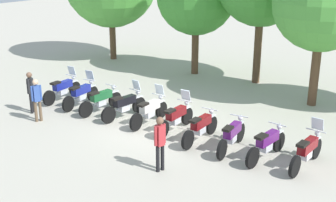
% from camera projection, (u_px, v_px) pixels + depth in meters
% --- Properties ---
extents(ground_plane, '(80.00, 80.00, 0.00)m').
position_uv_depth(ground_plane, '(160.00, 128.00, 15.81)').
color(ground_plane, '#ADA899').
extents(motorcycle_0, '(0.62, 2.19, 1.37)m').
position_uv_depth(motorcycle_0, '(63.00, 88.00, 18.67)').
color(motorcycle_0, black).
rests_on(motorcycle_0, ground_plane).
extents(motorcycle_1, '(0.62, 2.19, 1.37)m').
position_uv_depth(motorcycle_1, '(81.00, 94.00, 17.98)').
color(motorcycle_1, black).
rests_on(motorcycle_1, ground_plane).
extents(motorcycle_2, '(0.62, 2.19, 0.99)m').
position_uv_depth(motorcycle_2, '(101.00, 100.00, 17.29)').
color(motorcycle_2, black).
rests_on(motorcycle_2, ground_plane).
extents(motorcycle_3, '(0.68, 2.18, 1.37)m').
position_uv_depth(motorcycle_3, '(125.00, 105.00, 16.69)').
color(motorcycle_3, black).
rests_on(motorcycle_3, ground_plane).
extents(motorcycle_4, '(0.62, 2.19, 1.37)m').
position_uv_depth(motorcycle_4, '(150.00, 110.00, 16.09)').
color(motorcycle_4, black).
rests_on(motorcycle_4, ground_plane).
extents(motorcycle_5, '(0.62, 2.19, 1.37)m').
position_uv_depth(motorcycle_5, '(176.00, 117.00, 15.45)').
color(motorcycle_5, black).
rests_on(motorcycle_5, ground_plane).
extents(motorcycle_6, '(0.62, 2.19, 0.99)m').
position_uv_depth(motorcycle_6, '(201.00, 127.00, 14.61)').
color(motorcycle_6, black).
rests_on(motorcycle_6, ground_plane).
extents(motorcycle_7, '(0.62, 2.19, 0.99)m').
position_uv_depth(motorcycle_7, '(232.00, 135.00, 13.96)').
color(motorcycle_7, black).
rests_on(motorcycle_7, ground_plane).
extents(motorcycle_8, '(0.67, 2.18, 0.99)m').
position_uv_depth(motorcycle_8, '(267.00, 144.00, 13.33)').
color(motorcycle_8, black).
rests_on(motorcycle_8, ground_plane).
extents(motorcycle_9, '(0.62, 2.19, 1.37)m').
position_uv_depth(motorcycle_9, '(307.00, 151.00, 12.83)').
color(motorcycle_9, black).
rests_on(motorcycle_9, ground_plane).
extents(person_0, '(0.28, 0.40, 1.63)m').
position_uv_depth(person_0, '(37.00, 97.00, 16.19)').
color(person_0, brown).
rests_on(person_0, ground_plane).
extents(person_1, '(0.30, 0.38, 1.64)m').
position_uv_depth(person_1, '(31.00, 89.00, 17.07)').
color(person_1, black).
rests_on(person_1, ground_plane).
extents(person_2, '(0.27, 0.41, 1.66)m').
position_uv_depth(person_2, '(160.00, 140.00, 12.44)').
color(person_2, black).
rests_on(person_2, ground_plane).
extents(tree_3, '(3.87, 3.87, 6.14)m').
position_uv_depth(tree_3, '(323.00, 2.00, 16.91)').
color(tree_3, brown).
rests_on(tree_3, ground_plane).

